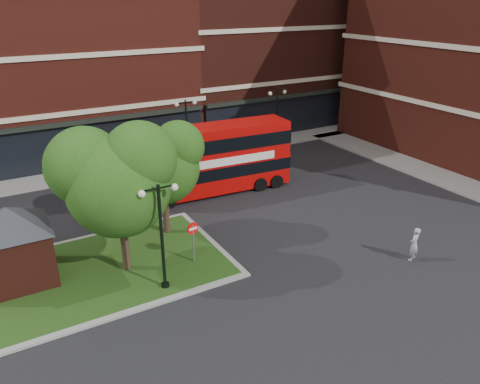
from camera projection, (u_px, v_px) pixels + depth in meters
ground at (272, 259)px, 23.09m from camera, size 120.00×120.00×0.00m
pavement_far at (154, 162)px, 36.23m from camera, size 44.00×3.00×0.12m
pavement_side at (455, 182)px, 32.23m from camera, size 3.00×28.00×0.12m
terrace_far_left at (14, 65)px, 35.82m from camera, size 26.00×12.00×14.00m
terrace_far_right at (258, 39)px, 45.52m from camera, size 18.00×12.00×16.00m
traffic_island at (93, 273)px, 21.79m from camera, size 12.60×7.60×0.15m
kiosk at (11, 237)px, 20.33m from camera, size 6.51×6.51×3.60m
tree_island_west at (115, 176)px, 20.24m from camera, size 5.40×4.71×7.21m
tree_island_east at (160, 160)px, 23.82m from camera, size 4.46×3.90×6.29m
lamp_island at (161, 233)px, 19.62m from camera, size 1.72×0.36×5.00m
lamp_far_left at (187, 129)px, 34.46m from camera, size 1.72×0.36×5.00m
lamp_far_right at (277, 116)px, 38.13m from camera, size 1.72×0.36×5.00m
bus at (213, 155)px, 29.89m from camera, size 10.34×3.03×3.90m
woman at (414, 244)px, 22.69m from camera, size 0.72×0.58×1.73m
car_silver at (103, 172)px, 32.35m from camera, size 4.18×1.81×1.40m
car_white at (237, 149)px, 37.28m from camera, size 3.81×1.57×1.23m
no_entry_sign at (193, 235)px, 22.06m from camera, size 0.61×0.15×2.22m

